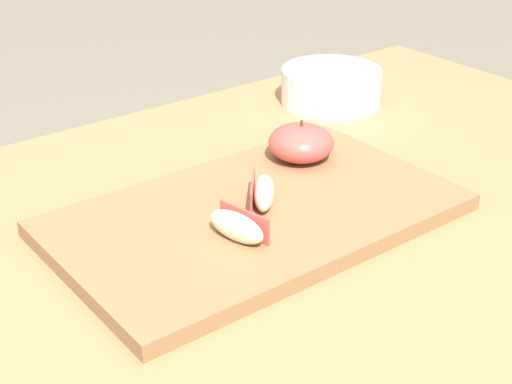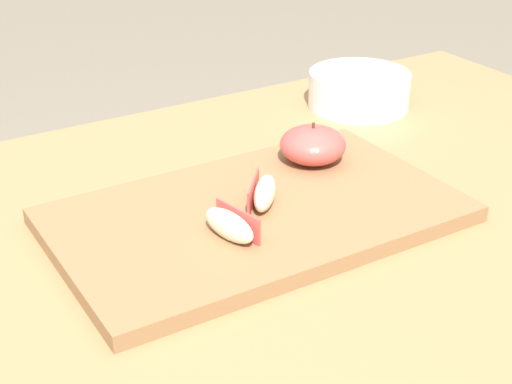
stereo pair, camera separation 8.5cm
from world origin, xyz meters
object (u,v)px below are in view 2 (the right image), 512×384
object	(u,v)px
apple_wedge_front	(263,193)
ceramic_fruit_bowl	(359,88)
cutting_board	(256,215)
apple_wedge_left	(230,225)
apple_half_skin_up	(313,145)

from	to	relation	value
apple_wedge_front	ceramic_fruit_bowl	size ratio (longest dim) A/B	0.44
cutting_board	apple_wedge_left	distance (m)	0.08
cutting_board	apple_wedge_front	xyz separation A→B (m)	(0.01, 0.00, 0.03)
apple_half_skin_up	cutting_board	bearing A→B (deg)	-151.33
cutting_board	apple_wedge_front	distance (m)	0.03
ceramic_fruit_bowl	cutting_board	bearing A→B (deg)	-144.83
cutting_board	apple_wedge_left	bearing A→B (deg)	-143.49
apple_wedge_left	ceramic_fruit_bowl	bearing A→B (deg)	35.37
apple_wedge_left	apple_wedge_front	distance (m)	0.08
apple_half_skin_up	ceramic_fruit_bowl	size ratio (longest dim) A/B	0.54
apple_half_skin_up	apple_wedge_left	distance (m)	0.22
apple_wedge_front	apple_half_skin_up	bearing A→B (deg)	30.45
apple_wedge_front	cutting_board	bearing A→B (deg)	-174.35
apple_wedge_front	ceramic_fruit_bowl	world-z (taller)	ceramic_fruit_bowl
apple_wedge_front	ceramic_fruit_bowl	distance (m)	0.39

